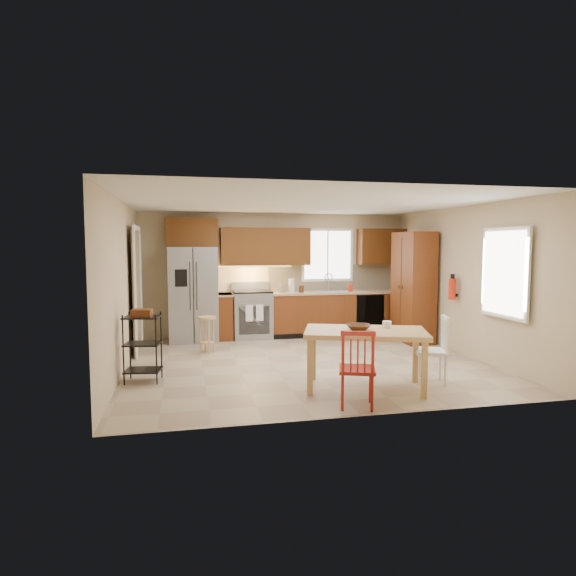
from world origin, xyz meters
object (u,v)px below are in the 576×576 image
(refrigerator, at_px, (193,294))
(table_bowl, at_px, (358,331))
(soap_bottle, at_px, (350,287))
(table_jar, at_px, (387,326))
(range_stove, at_px, (252,315))
(chair_red, at_px, (357,368))
(bar_stool, at_px, (207,335))
(chair_white, at_px, (431,350))
(dining_table, at_px, (365,360))
(pantry, at_px, (413,287))
(fire_extinguisher, at_px, (452,289))
(utility_cart, at_px, (143,347))

(refrigerator, bearing_deg, table_bowl, -61.32)
(soap_bottle, distance_m, table_jar, 3.63)
(soap_bottle, bearing_deg, range_stove, 177.60)
(chair_red, xyz_separation_m, bar_stool, (-1.55, 3.20, -0.14))
(chair_white, height_order, table_jar, chair_white)
(dining_table, distance_m, chair_red, 0.74)
(refrigerator, bearing_deg, pantry, -12.62)
(refrigerator, xyz_separation_m, dining_table, (2.10, -3.66, -0.54))
(fire_extinguisher, relative_size, dining_table, 0.23)
(chair_red, relative_size, utility_cart, 0.96)
(pantry, height_order, chair_white, pantry)
(soap_bottle, xyz_separation_m, table_bowl, (-1.18, -3.64, -0.24))
(soap_bottle, height_order, table_bowl, soap_bottle)
(soap_bottle, distance_m, dining_table, 3.85)
(range_stove, distance_m, dining_table, 3.84)
(fire_extinguisher, bearing_deg, utility_cart, -171.55)
(dining_table, relative_size, chair_white, 1.70)
(table_bowl, relative_size, bar_stool, 0.49)
(soap_bottle, bearing_deg, fire_extinguisher, -59.47)
(range_stove, xyz_separation_m, table_bowl, (0.85, -3.72, 0.30))
(pantry, xyz_separation_m, chair_white, (-1.08, -2.69, -0.60))
(refrigerator, bearing_deg, chair_red, -67.92)
(table_bowl, bearing_deg, refrigerator, 118.68)
(range_stove, bearing_deg, refrigerator, -177.01)
(chair_red, relative_size, table_jar, 7.00)
(soap_bottle, bearing_deg, table_bowl, -107.90)
(soap_bottle, relative_size, utility_cart, 0.20)
(refrigerator, relative_size, chair_white, 2.02)
(fire_extinguisher, xyz_separation_m, chair_white, (-1.28, -1.64, -0.65))
(table_jar, distance_m, bar_stool, 3.35)
(range_stove, xyz_separation_m, dining_table, (0.95, -3.72, -0.09))
(refrigerator, height_order, soap_bottle, refrigerator)
(range_stove, distance_m, table_jar, 3.86)
(refrigerator, distance_m, utility_cart, 2.86)
(chair_white, bearing_deg, range_stove, 45.75)
(range_stove, bearing_deg, chair_white, -62.65)
(table_bowl, bearing_deg, table_jar, 12.53)
(refrigerator, height_order, pantry, pantry)
(table_bowl, distance_m, bar_stool, 3.15)
(range_stove, distance_m, fire_extinguisher, 3.83)
(fire_extinguisher, distance_m, bar_stool, 4.29)
(fire_extinguisher, xyz_separation_m, table_bowl, (-2.33, -1.69, -0.34))
(chair_white, xyz_separation_m, table_jar, (-0.61, 0.05, 0.34))
(pantry, relative_size, chair_white, 2.33)
(chair_white, bearing_deg, fire_extinguisher, -19.58)
(dining_table, relative_size, bar_stool, 2.44)
(refrigerator, distance_m, bar_stool, 1.28)
(pantry, relative_size, utility_cart, 2.24)
(pantry, xyz_separation_m, bar_stool, (-3.93, -0.19, -0.74))
(refrigerator, height_order, bar_stool, refrigerator)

